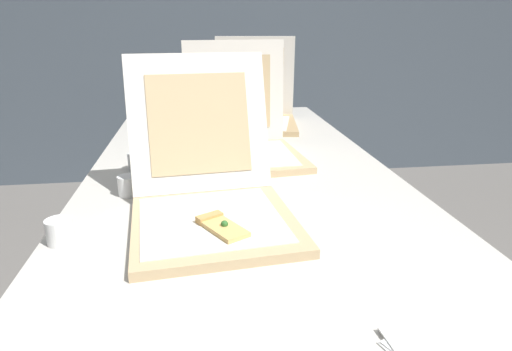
% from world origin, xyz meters
% --- Properties ---
extents(wall_back, '(10.00, 0.10, 2.60)m').
position_xyz_m(wall_back, '(0.00, 2.81, 1.30)').
color(wall_back, '#4C5660').
rests_on(wall_back, ground).
extents(table, '(0.97, 2.25, 0.75)m').
position_xyz_m(table, '(0.00, 0.62, 0.70)').
color(table, beige).
rests_on(table, ground).
extents(pizza_box_front, '(0.42, 0.53, 0.38)m').
position_xyz_m(pizza_box_front, '(-0.11, 0.32, 0.80)').
color(pizza_box_front, tan).
rests_on(pizza_box_front, table).
extents(pizza_box_middle, '(0.41, 0.43, 0.40)m').
position_xyz_m(pizza_box_middle, '(0.03, 0.82, 0.80)').
color(pizza_box_middle, tan).
rests_on(pizza_box_middle, table).
extents(pizza_box_back, '(0.42, 0.42, 0.39)m').
position_xyz_m(pizza_box_back, '(0.13, 1.33, 0.80)').
color(pizza_box_back, tan).
rests_on(pizza_box_back, table).
extents(cup_white_near_left, '(0.06, 0.06, 0.06)m').
position_xyz_m(cup_white_near_left, '(-0.44, 0.24, 0.78)').
color(cup_white_near_left, white).
rests_on(cup_white_near_left, table).
extents(cup_white_mid, '(0.06, 0.06, 0.06)m').
position_xyz_m(cup_white_mid, '(-0.33, 0.72, 0.78)').
color(cup_white_mid, white).
rests_on(cup_white_mid, table).
extents(cup_white_far, '(0.06, 0.06, 0.06)m').
position_xyz_m(cup_white_far, '(-0.22, 1.01, 0.78)').
color(cup_white_far, white).
rests_on(cup_white_far, table).
extents(cup_white_near_center, '(0.06, 0.06, 0.06)m').
position_xyz_m(cup_white_near_center, '(-0.33, 0.51, 0.78)').
color(cup_white_near_center, white).
rests_on(cup_white_near_center, table).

